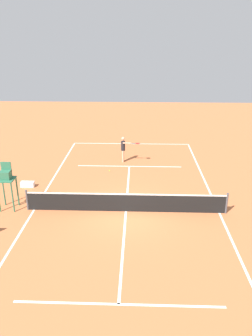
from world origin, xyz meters
The scene contains 7 objects.
ground_plane centered at (0.00, 0.00, 0.00)m, with size 60.00×60.00×0.00m, color #C66B3D.
court_lines centered at (0.00, 0.00, 0.00)m, with size 9.25×22.77×0.01m.
tennis_net centered at (0.00, 0.00, 0.50)m, with size 9.85×0.10×1.07m.
player_serving centered at (0.41, -7.11, 1.06)m, with size 1.29×0.61×1.77m.
tennis_ball centered at (1.26, -5.32, 0.03)m, with size 0.07×0.07×0.07m, color #CCE033.
umpire_chair centered at (5.83, -0.12, 1.61)m, with size 0.80×0.80×2.41m.
equipment_bag centered at (5.75, -2.74, 0.15)m, with size 0.76×0.32×0.30m, color white.
Camera 1 is at (-0.55, 14.78, 8.03)m, focal length 36.19 mm.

